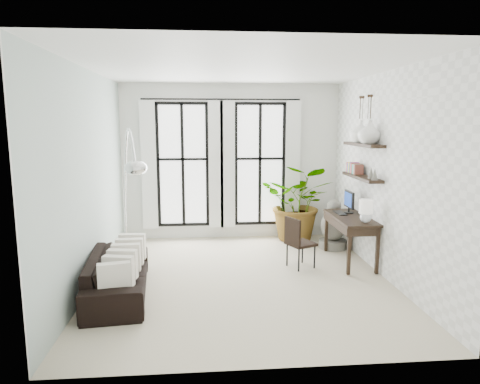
{
  "coord_description": "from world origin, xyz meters",
  "views": [
    {
      "loc": [
        -0.57,
        -6.37,
        2.42
      ],
      "look_at": [
        -0.0,
        0.3,
        1.33
      ],
      "focal_mm": 32.0,
      "sensor_mm": 36.0,
      "label": 1
    }
  ],
  "objects": [
    {
      "name": "throw_pillows",
      "position": [
        -1.7,
        -0.48,
        0.5
      ],
      "size": [
        0.4,
        1.52,
        0.4
      ],
      "color": "white",
      "rests_on": "sofa"
    },
    {
      "name": "ceiling",
      "position": [
        0.0,
        0.0,
        3.2
      ],
      "size": [
        5.0,
        5.0,
        0.0
      ],
      "primitive_type": "plane",
      "color": "white",
      "rests_on": "wall_back"
    },
    {
      "name": "wall_back",
      "position": [
        0.0,
        2.5,
        1.6
      ],
      "size": [
        4.5,
        0.0,
        4.5
      ],
      "primitive_type": "plane",
      "rotation": [
        1.57,
        0.0,
        0.0
      ],
      "color": "white",
      "rests_on": "floor"
    },
    {
      "name": "desk_chair",
      "position": [
        0.97,
        0.43,
        0.49
      ],
      "size": [
        0.54,
        0.54,
        0.86
      ],
      "rotation": [
        0.0,
        0.0,
        0.43
      ],
      "color": "black",
      "rests_on": "floor"
    },
    {
      "name": "arc_lamp",
      "position": [
        -1.7,
        0.18,
        1.81
      ],
      "size": [
        0.73,
        1.57,
        2.34
      ],
      "color": "silver",
      "rests_on": "floor"
    },
    {
      "name": "floor",
      "position": [
        0.0,
        0.0,
        0.0
      ],
      "size": [
        5.0,
        5.0,
        0.0
      ],
      "primitive_type": "plane",
      "color": "beige",
      "rests_on": "ground"
    },
    {
      "name": "plant",
      "position": [
        1.37,
        2.15,
        0.79
      ],
      "size": [
        1.8,
        1.71,
        1.58
      ],
      "primitive_type": "imported",
      "rotation": [
        0.0,
        0.0,
        -0.42
      ],
      "color": "#2D7228",
      "rests_on": "floor"
    },
    {
      "name": "wall_shelves",
      "position": [
        2.11,
        0.69,
        1.73
      ],
      "size": [
        0.25,
        1.3,
        0.6
      ],
      "color": "black",
      "rests_on": "wall_right"
    },
    {
      "name": "wall_left",
      "position": [
        -2.25,
        0.0,
        1.6
      ],
      "size": [
        0.0,
        5.0,
        5.0
      ],
      "primitive_type": "plane",
      "rotation": [
        1.57,
        0.0,
        1.57
      ],
      "color": "#A9BCB4",
      "rests_on": "floor"
    },
    {
      "name": "vase_b",
      "position": [
        2.11,
        0.8,
        2.27
      ],
      "size": [
        0.37,
        0.37,
        0.38
      ],
      "primitive_type": "imported",
      "color": "white",
      "rests_on": "shelf_upper"
    },
    {
      "name": "windows",
      "position": [
        -0.2,
        2.43,
        1.56
      ],
      "size": [
        3.26,
        0.13,
        2.65
      ],
      "color": "white",
      "rests_on": "wall_back"
    },
    {
      "name": "desk",
      "position": [
        1.94,
        0.6,
        0.75
      ],
      "size": [
        0.58,
        1.38,
        1.21
      ],
      "color": "black",
      "rests_on": "floor"
    },
    {
      "name": "buddha",
      "position": [
        1.92,
        1.5,
        0.4
      ],
      "size": [
        0.53,
        0.53,
        0.96
      ],
      "color": "slate",
      "rests_on": "floor"
    },
    {
      "name": "vase_a",
      "position": [
        2.11,
        0.4,
        2.27
      ],
      "size": [
        0.37,
        0.37,
        0.38
      ],
      "primitive_type": "imported",
      "color": "white",
      "rests_on": "shelf_upper"
    },
    {
      "name": "sofa",
      "position": [
        -1.8,
        -0.48,
        0.29
      ],
      "size": [
        0.98,
        2.06,
        0.58
      ],
      "primitive_type": "imported",
      "rotation": [
        0.0,
        0.0,
        1.67
      ],
      "color": "black",
      "rests_on": "floor"
    },
    {
      "name": "wall_right",
      "position": [
        2.25,
        0.0,
        1.6
      ],
      "size": [
        0.0,
        5.0,
        5.0
      ],
      "primitive_type": "plane",
      "rotation": [
        1.57,
        0.0,
        -1.57
      ],
      "color": "white",
      "rests_on": "floor"
    }
  ]
}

